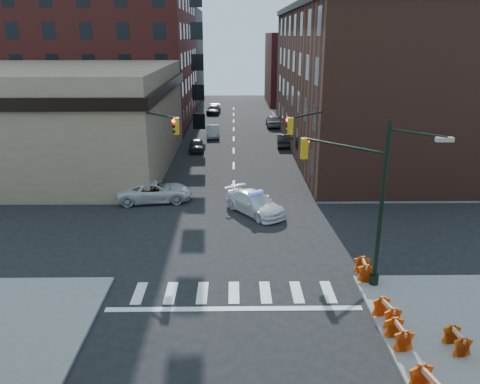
{
  "coord_description": "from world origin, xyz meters",
  "views": [
    {
      "loc": [
        0.03,
        -26.34,
        11.63
      ],
      "look_at": [
        0.4,
        1.69,
        2.2
      ],
      "focal_mm": 35.0,
      "sensor_mm": 36.0,
      "label": 1
    }
  ],
  "objects_px": {
    "pedestrian_a": "(149,181)",
    "pedestrian_b": "(114,190)",
    "parked_car_wfar": "(213,131)",
    "barricade_se_a": "(364,270)",
    "police_car": "(255,203)",
    "parked_car_wnear": "(197,145)",
    "barrel_road": "(265,203)",
    "barricade_nw_a": "(126,186)",
    "pickup": "(155,191)",
    "barrel_bank": "(159,195)",
    "parked_car_enear": "(284,140)"
  },
  "relations": [
    {
      "from": "parked_car_wnear",
      "to": "barrel_road",
      "type": "relative_size",
      "value": 3.49
    },
    {
      "from": "barricade_nw_a",
      "to": "pedestrian_a",
      "type": "bearing_deg",
      "value": 16.46
    },
    {
      "from": "barricade_nw_a",
      "to": "parked_car_wfar",
      "type": "bearing_deg",
      "value": 86.55
    },
    {
      "from": "barrel_road",
      "to": "pickup",
      "type": "bearing_deg",
      "value": 165.42
    },
    {
      "from": "police_car",
      "to": "pedestrian_b",
      "type": "bearing_deg",
      "value": 132.07
    },
    {
      "from": "parked_car_enear",
      "to": "barricade_se_a",
      "type": "bearing_deg",
      "value": 95.54
    },
    {
      "from": "pickup",
      "to": "pedestrian_b",
      "type": "distance_m",
      "value": 2.92
    },
    {
      "from": "parked_car_wfar",
      "to": "barrel_road",
      "type": "distance_m",
      "value": 25.27
    },
    {
      "from": "barrel_road",
      "to": "barricade_nw_a",
      "type": "relative_size",
      "value": 0.91
    },
    {
      "from": "parked_car_wfar",
      "to": "police_car",
      "type": "bearing_deg",
      "value": -85.15
    },
    {
      "from": "barrel_bank",
      "to": "barricade_se_a",
      "type": "height_order",
      "value": "barrel_bank"
    },
    {
      "from": "parked_car_wnear",
      "to": "pedestrian_a",
      "type": "bearing_deg",
      "value": -104.94
    },
    {
      "from": "parked_car_enear",
      "to": "barricade_nw_a",
      "type": "xyz_separation_m",
      "value": [
        -13.83,
        -16.06,
        -0.07
      ]
    },
    {
      "from": "parked_car_wfar",
      "to": "barricade_nw_a",
      "type": "height_order",
      "value": "parked_car_wfar"
    },
    {
      "from": "pickup",
      "to": "barrel_road",
      "type": "bearing_deg",
      "value": -112.79
    },
    {
      "from": "police_car",
      "to": "barricade_nw_a",
      "type": "distance_m",
      "value": 10.71
    },
    {
      "from": "barricade_se_a",
      "to": "barricade_nw_a",
      "type": "bearing_deg",
      "value": 50.5
    },
    {
      "from": "pickup",
      "to": "police_car",
      "type": "bearing_deg",
      "value": -117.72
    },
    {
      "from": "barricade_se_a",
      "to": "pickup",
      "type": "bearing_deg",
      "value": 49.12
    },
    {
      "from": "police_car",
      "to": "parked_car_enear",
      "type": "xyz_separation_m",
      "value": [
        4.04,
        20.41,
        -0.06
      ]
    },
    {
      "from": "parked_car_wfar",
      "to": "pedestrian_b",
      "type": "height_order",
      "value": "pedestrian_b"
    },
    {
      "from": "barrel_road",
      "to": "barricade_nw_a",
      "type": "height_order",
      "value": "barrel_road"
    },
    {
      "from": "barrel_bank",
      "to": "parked_car_wfar",
      "type": "bearing_deg",
      "value": 82.54
    },
    {
      "from": "police_car",
      "to": "parked_car_wnear",
      "type": "distance_m",
      "value": 19.01
    },
    {
      "from": "police_car",
      "to": "parked_car_wnear",
      "type": "height_order",
      "value": "police_car"
    },
    {
      "from": "pickup",
      "to": "pedestrian_a",
      "type": "height_order",
      "value": "pedestrian_a"
    },
    {
      "from": "barrel_road",
      "to": "barrel_bank",
      "type": "bearing_deg",
      "value": 165.95
    },
    {
      "from": "parked_car_wfar",
      "to": "barricade_se_a",
      "type": "relative_size",
      "value": 3.52
    },
    {
      "from": "parked_car_wnear",
      "to": "parked_car_wfar",
      "type": "distance_m",
      "value": 7.23
    },
    {
      "from": "barrel_road",
      "to": "barricade_se_a",
      "type": "relative_size",
      "value": 0.89
    },
    {
      "from": "barricade_se_a",
      "to": "barricade_nw_a",
      "type": "relative_size",
      "value": 1.02
    },
    {
      "from": "barricade_nw_a",
      "to": "parked_car_wnear",
      "type": "bearing_deg",
      "value": 84.4
    },
    {
      "from": "pedestrian_a",
      "to": "barrel_road",
      "type": "height_order",
      "value": "pedestrian_a"
    },
    {
      "from": "pickup",
      "to": "barricade_se_a",
      "type": "xyz_separation_m",
      "value": [
        12.24,
        -11.92,
        -0.15
      ]
    },
    {
      "from": "parked_car_enear",
      "to": "barrel_road",
      "type": "xyz_separation_m",
      "value": [
        -3.32,
        -19.91,
        -0.13
      ]
    },
    {
      "from": "police_car",
      "to": "barrel_road",
      "type": "distance_m",
      "value": 0.9
    },
    {
      "from": "police_car",
      "to": "barrel_bank",
      "type": "relative_size",
      "value": 4.49
    },
    {
      "from": "pedestrian_b",
      "to": "parked_car_wnear",
      "type": "bearing_deg",
      "value": 52.34
    },
    {
      "from": "police_car",
      "to": "pedestrian_a",
      "type": "distance_m",
      "value": 9.14
    },
    {
      "from": "police_car",
      "to": "parked_car_wnear",
      "type": "bearing_deg",
      "value": 71.46
    },
    {
      "from": "pedestrian_b",
      "to": "parked_car_wfar",
      "type": "bearing_deg",
      "value": 54.05
    },
    {
      "from": "police_car",
      "to": "pickup",
      "type": "height_order",
      "value": "pickup"
    },
    {
      "from": "parked_car_wnear",
      "to": "barricade_se_a",
      "type": "bearing_deg",
      "value": -73.68
    },
    {
      "from": "parked_car_wnear",
      "to": "barricade_se_a",
      "type": "distance_m",
      "value": 29.46
    },
    {
      "from": "pedestrian_a",
      "to": "barricade_nw_a",
      "type": "xyz_separation_m",
      "value": [
        -1.83,
        -0.14,
        -0.38
      ]
    },
    {
      "from": "barricade_se_a",
      "to": "barrel_bank",
      "type": "bearing_deg",
      "value": 48.78
    },
    {
      "from": "parked_car_wfar",
      "to": "pedestrian_a",
      "type": "xyz_separation_m",
      "value": [
        -4.0,
        -20.84,
        0.27
      ]
    },
    {
      "from": "barricade_se_a",
      "to": "barrel_road",
      "type": "bearing_deg",
      "value": 26.79
    },
    {
      "from": "pedestrian_a",
      "to": "pedestrian_b",
      "type": "xyz_separation_m",
      "value": [
        -2.2,
        -2.14,
        0.0
      ]
    },
    {
      "from": "parked_car_wnear",
      "to": "barricade_nw_a",
      "type": "relative_size",
      "value": 3.17
    }
  ]
}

